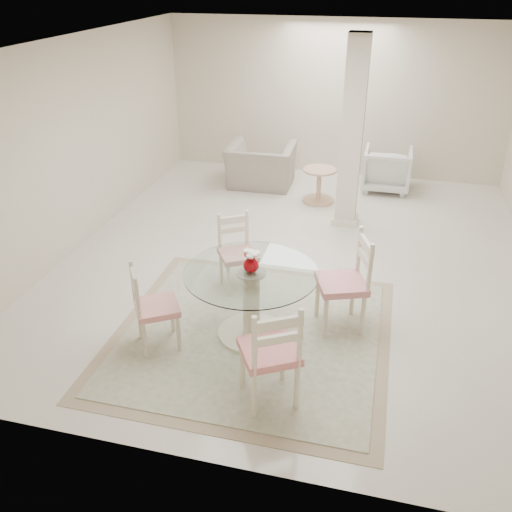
% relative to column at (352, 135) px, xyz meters
% --- Properties ---
extents(ground, '(7.00, 7.00, 0.00)m').
position_rel_column_xyz_m(ground, '(-0.50, -1.30, -1.35)').
color(ground, silver).
rests_on(ground, ground).
extents(room_shell, '(6.02, 7.02, 2.71)m').
position_rel_column_xyz_m(room_shell, '(-0.50, -1.30, 0.51)').
color(room_shell, beige).
rests_on(room_shell, ground).
extents(column, '(0.30, 0.30, 2.70)m').
position_rel_column_xyz_m(column, '(0.00, 0.00, 0.00)').
color(column, beige).
rests_on(column, ground).
extents(area_rug, '(2.86, 2.86, 0.02)m').
position_rel_column_xyz_m(area_rug, '(-0.66, -3.11, -1.34)').
color(area_rug, tan).
rests_on(area_rug, ground).
extents(dining_table, '(1.35, 1.35, 0.78)m').
position_rel_column_xyz_m(dining_table, '(-0.66, -3.11, -0.95)').
color(dining_table, beige).
rests_on(dining_table, ground).
extents(red_vase, '(0.18, 0.17, 0.24)m').
position_rel_column_xyz_m(red_vase, '(-0.66, -3.11, -0.45)').
color(red_vase, '#A4050C').
rests_on(red_vase, dining_table).
extents(dining_chair_east, '(0.62, 0.62, 1.20)m').
position_rel_column_xyz_m(dining_chair_east, '(0.28, -2.70, -0.72)').
color(dining_chair_east, '#F2E2C7').
rests_on(dining_chair_east, ground).
extents(dining_chair_north, '(0.56, 0.56, 1.02)m').
position_rel_column_xyz_m(dining_chair_north, '(-1.08, -2.19, -0.81)').
color(dining_chair_north, beige).
rests_on(dining_chair_north, ground).
extents(dining_chair_west, '(0.57, 0.57, 1.03)m').
position_rel_column_xyz_m(dining_chair_west, '(-1.59, -3.53, -0.81)').
color(dining_chair_west, beige).
rests_on(dining_chair_west, ground).
extents(dining_chair_south, '(0.64, 0.64, 1.17)m').
position_rel_column_xyz_m(dining_chair_south, '(-0.24, -4.04, -0.73)').
color(dining_chair_south, beige).
rests_on(dining_chair_south, ground).
extents(recliner_taupe, '(1.16, 1.02, 0.73)m').
position_rel_column_xyz_m(recliner_taupe, '(-1.61, 1.20, -0.98)').
color(recliner_taupe, '#9E9683').
rests_on(recliner_taupe, ground).
extents(armchair_white, '(0.78, 0.81, 0.73)m').
position_rel_column_xyz_m(armchair_white, '(0.54, 1.55, -0.98)').
color(armchair_white, silver).
rests_on(armchair_white, ground).
extents(side_table, '(0.54, 0.54, 0.56)m').
position_rel_column_xyz_m(side_table, '(-0.51, 0.72, -1.09)').
color(side_table, tan).
rests_on(side_table, ground).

